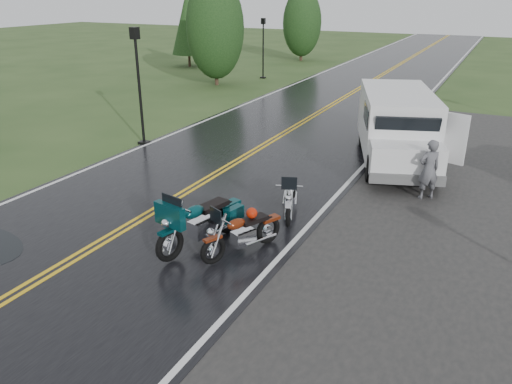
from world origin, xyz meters
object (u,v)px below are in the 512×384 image
(motorcycle_teal, at_px, (169,232))
(lamp_post_far_left, at_px, (263,48))
(motorcycle_red, at_px, (213,240))
(motorcycle_silver, at_px, (288,205))
(lamp_post_near_left, at_px, (139,87))
(person_at_van, at_px, (429,171))
(van_white, at_px, (373,144))

(motorcycle_teal, distance_m, lamp_post_far_left, 23.09)
(motorcycle_red, distance_m, motorcycle_silver, 2.38)
(motorcycle_silver, distance_m, lamp_post_near_left, 8.56)
(lamp_post_near_left, bearing_deg, lamp_post_far_left, 99.28)
(motorcycle_teal, xyz_separation_m, lamp_post_far_left, (-8.35, 21.50, 1.11))
(person_at_van, bearing_deg, van_white, -59.23)
(lamp_post_far_left, bearing_deg, motorcycle_silver, -62.49)
(lamp_post_near_left, bearing_deg, motorcycle_teal, -48.08)
(motorcycle_silver, bearing_deg, motorcycle_teal, -140.97)
(lamp_post_near_left, bearing_deg, person_at_van, -4.20)
(motorcycle_teal, xyz_separation_m, lamp_post_near_left, (-5.92, 6.59, 1.34))
(motorcycle_teal, bearing_deg, motorcycle_red, 32.46)
(person_at_van, relative_size, lamp_post_near_left, 0.40)
(person_at_van, distance_m, lamp_post_near_left, 10.11)
(motorcycle_silver, height_order, van_white, van_white)
(motorcycle_teal, distance_m, van_white, 6.93)
(person_at_van, height_order, lamp_post_near_left, lamp_post_near_left)
(motorcycle_red, xyz_separation_m, lamp_post_near_left, (-6.76, 6.29, 1.46))
(motorcycle_silver, distance_m, van_white, 4.04)
(motorcycle_red, relative_size, lamp_post_near_left, 0.49)
(van_white, bearing_deg, lamp_post_near_left, 160.48)
(motorcycle_silver, height_order, lamp_post_far_left, lamp_post_far_left)
(van_white, xyz_separation_m, person_at_van, (1.66, -0.62, -0.33))
(van_white, bearing_deg, motorcycle_silver, -122.20)
(person_at_van, bearing_deg, lamp_post_far_left, -90.17)
(motorcycle_teal, bearing_deg, lamp_post_near_left, 144.78)
(motorcycle_teal, height_order, person_at_van, person_at_van)
(motorcycle_teal, bearing_deg, lamp_post_far_left, 124.09)
(person_at_van, distance_m, lamp_post_far_left, 20.02)
(motorcycle_teal, bearing_deg, van_white, 82.27)
(motorcycle_teal, xyz_separation_m, van_white, (2.43, 6.48, 0.43))
(lamp_post_far_left, bearing_deg, van_white, -54.32)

